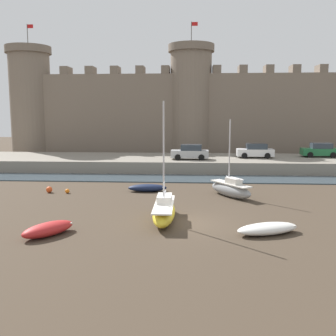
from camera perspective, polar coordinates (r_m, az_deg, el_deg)
name	(u,v)px	position (r m, az deg, el deg)	size (l,w,h in m)	color
ground_plane	(186,223)	(23.17, 2.62, -7.98)	(160.00, 160.00, 0.00)	#423528
water_channel	(189,179)	(38.20, 3.06, -1.55)	(80.00, 4.50, 0.10)	#3D4C56
quay_road	(190,163)	(45.28, 3.17, 0.73)	(57.68, 10.00, 1.33)	gray
castle	(191,109)	(55.40, 3.32, 8.56)	(51.97, 6.30, 18.61)	#7A6B5B
rowboat_near_channel_right	(268,228)	(21.69, 14.26, -8.49)	(3.76, 2.53, 0.59)	silver
rowboat_foreground_centre	(48,229)	(21.71, -17.00, -8.43)	(2.70, 3.17, 0.70)	red
sailboat_foreground_right	(231,189)	(30.39, 9.09, -3.00)	(3.36, 4.32, 5.90)	gray
rowboat_foreground_left	(148,188)	(32.15, -2.99, -2.87)	(3.24, 1.37, 0.61)	#141E3D
sailboat_midflat_right	(164,211)	(23.42, -0.58, -6.21)	(1.38, 5.52, 7.05)	yellow
mooring_buoy_near_channel	(49,190)	(33.11, -16.85, -3.02)	(0.50, 0.50, 0.50)	#E04C1E
mooring_buoy_mid_mud	(67,191)	(32.46, -14.41, -3.26)	(0.36, 0.36, 0.36)	orange
car_quay_west	(320,150)	(48.70, 21.19, 2.42)	(4.12, 1.91, 1.62)	#1E6638
car_quay_centre_west	(190,152)	(43.11, 3.23, 2.29)	(4.12, 1.91, 1.62)	#B2B5B7
car_quay_centre_east	(255,151)	(45.68, 12.56, 2.44)	(4.12, 1.91, 1.62)	silver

